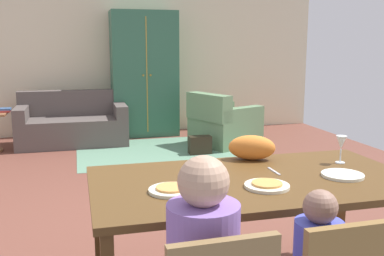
{
  "coord_description": "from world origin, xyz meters",
  "views": [
    {
      "loc": [
        -0.88,
        -3.74,
        1.54
      ],
      "look_at": [
        0.05,
        -0.18,
        0.85
      ],
      "focal_mm": 41.67,
      "sensor_mm": 36.0,
      "label": 1
    }
  ],
  "objects_px": {
    "cat": "(252,148)",
    "armchair": "(223,125)",
    "couch": "(73,125)",
    "plate_near_child": "(267,186)",
    "plate_near_woman": "(343,175)",
    "plate_near_man": "(172,190)",
    "dining_table": "(254,189)",
    "book_lower": "(2,111)",
    "wine_glass": "(341,144)",
    "book_upper": "(3,109)",
    "handbag": "(200,145)",
    "armoire": "(144,74)"
  },
  "relations": [
    {
      "from": "plate_near_man",
      "to": "book_upper",
      "type": "height_order",
      "value": "plate_near_man"
    },
    {
      "from": "cat",
      "to": "book_lower",
      "type": "bearing_deg",
      "value": 139.99
    },
    {
      "from": "cat",
      "to": "armchair",
      "type": "bearing_deg",
      "value": 96.09
    },
    {
      "from": "handbag",
      "to": "armchair",
      "type": "bearing_deg",
      "value": 43.73
    },
    {
      "from": "book_upper",
      "to": "book_lower",
      "type": "bearing_deg",
      "value": -122.36
    },
    {
      "from": "wine_glass",
      "to": "book_lower",
      "type": "bearing_deg",
      "value": 122.39
    },
    {
      "from": "plate_near_man",
      "to": "book_upper",
      "type": "xyz_separation_m",
      "value": [
        -1.52,
        4.65,
        -0.15
      ]
    },
    {
      "from": "plate_near_child",
      "to": "plate_near_woman",
      "type": "xyz_separation_m",
      "value": [
        0.53,
        0.08,
        0.0
      ]
    },
    {
      "from": "wine_glass",
      "to": "armoire",
      "type": "xyz_separation_m",
      "value": [
        -0.56,
        5.03,
        0.16
      ]
    },
    {
      "from": "dining_table",
      "to": "cat",
      "type": "distance_m",
      "value": 0.47
    },
    {
      "from": "book_lower",
      "to": "plate_near_child",
      "type": "bearing_deg",
      "value": -66.31
    },
    {
      "from": "dining_table",
      "to": "handbag",
      "type": "relative_size",
      "value": 5.98
    },
    {
      "from": "armoire",
      "to": "cat",
      "type": "bearing_deg",
      "value": -89.81
    },
    {
      "from": "dining_table",
      "to": "armchair",
      "type": "bearing_deg",
      "value": 73.98
    },
    {
      "from": "dining_table",
      "to": "book_upper",
      "type": "relative_size",
      "value": 8.7
    },
    {
      "from": "plate_near_woman",
      "to": "armchair",
      "type": "relative_size",
      "value": 0.22
    },
    {
      "from": "book_upper",
      "to": "plate_near_child",
      "type": "bearing_deg",
      "value": -66.49
    },
    {
      "from": "handbag",
      "to": "plate_near_man",
      "type": "bearing_deg",
      "value": -107.82
    },
    {
      "from": "plate_near_child",
      "to": "handbag",
      "type": "xyz_separation_m",
      "value": [
        0.68,
        3.81,
        -0.64
      ]
    },
    {
      "from": "book_lower",
      "to": "book_upper",
      "type": "bearing_deg",
      "value": 57.64
    },
    {
      "from": "armoire",
      "to": "couch",
      "type": "bearing_deg",
      "value": -160.59
    },
    {
      "from": "dining_table",
      "to": "cat",
      "type": "xyz_separation_m",
      "value": [
        0.15,
        0.41,
        0.15
      ]
    },
    {
      "from": "armchair",
      "to": "book_lower",
      "type": "height_order",
      "value": "armchair"
    },
    {
      "from": "armoire",
      "to": "handbag",
      "type": "distance_m",
      "value": 1.91
    },
    {
      "from": "cat",
      "to": "armchair",
      "type": "xyz_separation_m",
      "value": [
        1.03,
        3.69,
        -0.53
      ]
    },
    {
      "from": "armoire",
      "to": "book_lower",
      "type": "relative_size",
      "value": 9.55
    },
    {
      "from": "book_lower",
      "to": "handbag",
      "type": "relative_size",
      "value": 0.69
    },
    {
      "from": "armchair",
      "to": "book_upper",
      "type": "height_order",
      "value": "armchair"
    },
    {
      "from": "wine_glass",
      "to": "handbag",
      "type": "bearing_deg",
      "value": 90.18
    },
    {
      "from": "plate_near_man",
      "to": "handbag",
      "type": "xyz_separation_m",
      "value": [
        1.2,
        3.75,
        -0.64
      ]
    },
    {
      "from": "couch",
      "to": "armchair",
      "type": "bearing_deg",
      "value": -16.73
    },
    {
      "from": "cat",
      "to": "book_upper",
      "type": "xyz_separation_m",
      "value": [
        -2.2,
        4.11,
        -0.22
      ]
    },
    {
      "from": "couch",
      "to": "armchair",
      "type": "distance_m",
      "value": 2.36
    },
    {
      "from": "cat",
      "to": "book_upper",
      "type": "height_order",
      "value": "cat"
    },
    {
      "from": "dining_table",
      "to": "book_upper",
      "type": "height_order",
      "value": "dining_table"
    },
    {
      "from": "cat",
      "to": "couch",
      "type": "xyz_separation_m",
      "value": [
        -1.23,
        4.37,
        -0.54
      ]
    },
    {
      "from": "dining_table",
      "to": "plate_near_woman",
      "type": "bearing_deg",
      "value": -10.76
    },
    {
      "from": "dining_table",
      "to": "book_lower",
      "type": "bearing_deg",
      "value": 114.52
    },
    {
      "from": "plate_near_child",
      "to": "handbag",
      "type": "bearing_deg",
      "value": 79.9
    },
    {
      "from": "plate_near_man",
      "to": "armchair",
      "type": "xyz_separation_m",
      "value": [
        1.71,
        4.23,
        -0.45
      ]
    },
    {
      "from": "handbag",
      "to": "cat",
      "type": "bearing_deg",
      "value": -99.34
    },
    {
      "from": "couch",
      "to": "plate_near_child",
      "type": "bearing_deg",
      "value": -77.72
    },
    {
      "from": "armchair",
      "to": "book_lower",
      "type": "bearing_deg",
      "value": 172.89
    },
    {
      "from": "wine_glass",
      "to": "plate_near_child",
      "type": "bearing_deg",
      "value": -152.42
    },
    {
      "from": "dining_table",
      "to": "handbag",
      "type": "height_order",
      "value": "dining_table"
    },
    {
      "from": "wine_glass",
      "to": "handbag",
      "type": "xyz_separation_m",
      "value": [
        -0.01,
        3.45,
        -0.76
      ]
    },
    {
      "from": "wine_glass",
      "to": "book_upper",
      "type": "bearing_deg",
      "value": 122.2
    },
    {
      "from": "dining_table",
      "to": "plate_near_man",
      "type": "height_order",
      "value": "plate_near_man"
    },
    {
      "from": "armchair",
      "to": "handbag",
      "type": "distance_m",
      "value": 0.72
    },
    {
      "from": "wine_glass",
      "to": "book_upper",
      "type": "xyz_separation_m",
      "value": [
        -2.74,
        4.35,
        -0.27
      ]
    }
  ]
}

